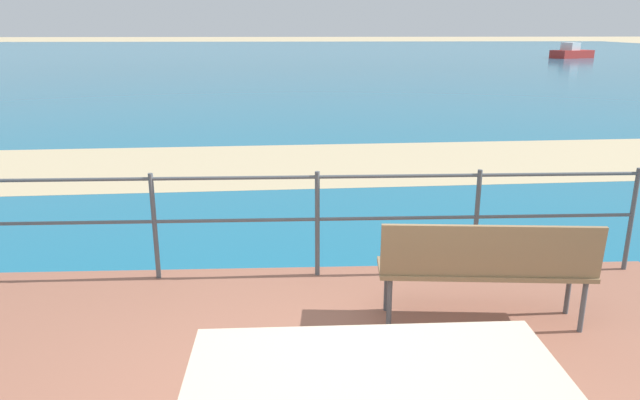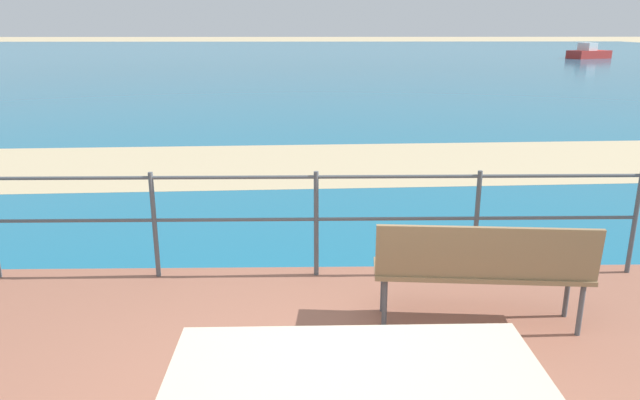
# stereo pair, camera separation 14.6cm
# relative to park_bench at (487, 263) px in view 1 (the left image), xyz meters

# --- Properties ---
(sea_water) EXTENTS (90.00, 90.00, 0.01)m
(sea_water) POSITION_rel_park_bench_xyz_m (-1.24, 38.61, -0.58)
(sea_water) COLOR #196B8E
(sea_water) RESTS_ON ground
(beach_strip) EXTENTS (54.10, 5.83, 0.01)m
(beach_strip) POSITION_rel_park_bench_xyz_m (-1.24, 5.89, -0.58)
(beach_strip) COLOR tan
(beach_strip) RESTS_ON ground
(park_bench) EXTENTS (1.65, 0.54, 0.86)m
(park_bench) POSITION_rel_park_bench_xyz_m (0.00, 0.00, 0.00)
(park_bench) COLOR #8C704C
(park_bench) RESTS_ON patio_paving
(railing_fence) EXTENTS (5.94, 0.04, 1.00)m
(railing_fence) POSITION_rel_park_bench_xyz_m (-1.24, 1.03, 0.11)
(railing_fence) COLOR #4C5156
(railing_fence) RESTS_ON patio_paving
(boat_near) EXTENTS (3.52, 2.42, 1.09)m
(boat_near) POSITION_rel_park_bench_xyz_m (18.77, 38.98, -0.21)
(boat_near) COLOR red
(boat_near) RESTS_ON sea_water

